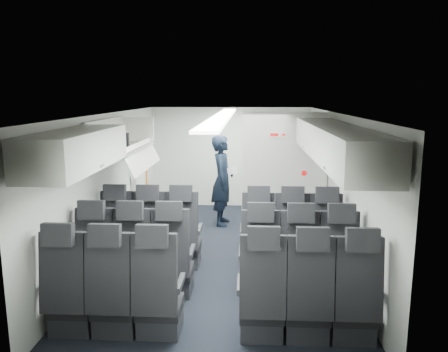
# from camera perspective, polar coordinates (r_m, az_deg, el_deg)

# --- Properties ---
(cabin_shell) EXTENTS (3.41, 6.01, 2.16)m
(cabin_shell) POSITION_cam_1_polar(r_m,az_deg,el_deg) (6.52, -0.19, -0.87)
(cabin_shell) COLOR black
(cabin_shell) RESTS_ON ground
(seat_row_front) EXTENTS (3.33, 0.56, 1.24)m
(seat_row_front) POSITION_cam_1_polar(r_m,az_deg,el_deg) (6.19, -0.46, -8.41)
(seat_row_front) COLOR black
(seat_row_front) RESTS_ON cabin_shell
(seat_row_mid) EXTENTS (3.33, 0.56, 1.24)m
(seat_row_mid) POSITION_cam_1_polar(r_m,az_deg,el_deg) (5.35, -1.06, -11.56)
(seat_row_mid) COLOR black
(seat_row_mid) RESTS_ON cabin_shell
(seat_row_rear) EXTENTS (3.33, 0.56, 1.24)m
(seat_row_rear) POSITION_cam_1_polar(r_m,az_deg,el_deg) (4.53, -1.89, -15.85)
(seat_row_rear) COLOR black
(seat_row_rear) RESTS_ON cabin_shell
(overhead_bin_left_rear) EXTENTS (0.53, 1.80, 0.40)m
(overhead_bin_left_rear) POSITION_cam_1_polar(r_m,az_deg,el_deg) (4.75, -18.75, 3.24)
(overhead_bin_left_rear) COLOR silver
(overhead_bin_left_rear) RESTS_ON cabin_shell
(overhead_bin_left_front_open) EXTENTS (0.64, 1.70, 0.72)m
(overhead_bin_left_front_open) POSITION_cam_1_polar(r_m,az_deg,el_deg) (6.42, -13.31, 4.21)
(overhead_bin_left_front_open) COLOR #9E9E93
(overhead_bin_left_front_open) RESTS_ON cabin_shell
(overhead_bin_right_rear) EXTENTS (0.53, 1.80, 0.40)m
(overhead_bin_right_rear) POSITION_cam_1_polar(r_m,az_deg,el_deg) (4.53, 16.31, 3.04)
(overhead_bin_right_rear) COLOR silver
(overhead_bin_right_rear) RESTS_ON cabin_shell
(overhead_bin_right_front) EXTENTS (0.53, 1.70, 0.40)m
(overhead_bin_right_front) POSITION_cam_1_polar(r_m,az_deg,el_deg) (6.24, 12.68, 5.19)
(overhead_bin_right_front) COLOR silver
(overhead_bin_right_front) RESTS_ON cabin_shell
(bulkhead_partition) EXTENTS (1.40, 0.15, 2.13)m
(bulkhead_partition) POSITION_cam_1_polar(r_m,az_deg,el_deg) (7.33, 7.84, -0.07)
(bulkhead_partition) COLOR silver
(bulkhead_partition) RESTS_ON cabin_shell
(galley_unit) EXTENTS (0.85, 0.52, 1.90)m
(galley_unit) POSITION_cam_1_polar(r_m,az_deg,el_deg) (9.23, 6.66, 1.38)
(galley_unit) COLOR #939399
(galley_unit) RESTS_ON cabin_shell
(boarding_door) EXTENTS (0.12, 1.27, 1.86)m
(boarding_door) POSITION_cam_1_polar(r_m,az_deg,el_deg) (8.31, -10.94, 0.26)
(boarding_door) COLOR silver
(boarding_door) RESTS_ON cabin_shell
(flight_attendant) EXTENTS (0.44, 0.64, 1.69)m
(flight_attendant) POSITION_cam_1_polar(r_m,az_deg,el_deg) (8.13, -0.22, -0.57)
(flight_attendant) COLOR black
(flight_attendant) RESTS_ON ground
(carry_on_bag) EXTENTS (0.40, 0.31, 0.21)m
(carry_on_bag) POSITION_cam_1_polar(r_m,az_deg,el_deg) (6.12, -14.01, 4.38)
(carry_on_bag) COLOR black
(carry_on_bag) RESTS_ON overhead_bin_left_front_open
(papers) EXTENTS (0.20, 0.05, 0.14)m
(papers) POSITION_cam_1_polar(r_m,az_deg,el_deg) (8.04, 1.11, 0.73)
(papers) COLOR white
(papers) RESTS_ON flight_attendant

